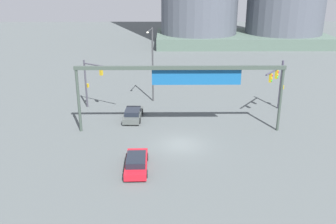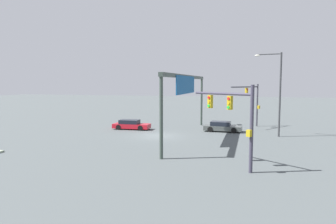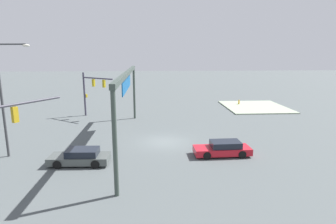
# 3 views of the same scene
# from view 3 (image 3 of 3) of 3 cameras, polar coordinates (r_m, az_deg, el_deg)

# --- Properties ---
(ground_plane) EXTENTS (201.99, 201.99, 0.00)m
(ground_plane) POSITION_cam_3_polar(r_m,az_deg,el_deg) (26.86, -0.75, -6.10)
(ground_plane) COLOR #4D5354
(sidewalk_corner) EXTENTS (10.10, 9.10, 0.15)m
(sidewalk_corner) POSITION_cam_3_polar(r_m,az_deg,el_deg) (45.41, 17.24, 1.01)
(sidewalk_corner) COLOR #93A087
(sidewalk_corner) RESTS_ON ground
(traffic_signal_near_corner) EXTENTS (3.44, 4.32, 5.77)m
(traffic_signal_near_corner) POSITION_cam_3_polar(r_m,az_deg,el_deg) (37.87, -15.40, 4.72)
(traffic_signal_near_corner) COLOR #3A3748
(traffic_signal_near_corner) RESTS_ON ground
(streetlamp_curved_arm) EXTENTS (0.74, 2.88, 9.12)m
(streetlamp_curved_arm) POSITION_cam_3_polar(r_m,az_deg,el_deg) (25.42, -30.29, 3.41)
(streetlamp_curved_arm) COLOR #393A3D
(streetlamp_curved_arm) RESTS_ON ground
(overhead_sign_gantry) EXTENTS (20.36, 0.43, 6.70)m
(overhead_sign_gantry) POSITION_cam_3_polar(r_m,az_deg,el_deg) (26.15, -8.30, 5.84)
(overhead_sign_gantry) COLOR #38443D
(overhead_sign_gantry) RESTS_ON ground
(sedan_car_approaching) EXTENTS (2.01, 4.54, 1.21)m
(sedan_car_approaching) POSITION_cam_3_polar(r_m,az_deg,el_deg) (22.62, -17.40, -8.71)
(sedan_car_approaching) COLOR #474D4B
(sedan_car_approaching) RESTS_ON ground
(sedan_car_waiting_far) EXTENTS (1.91, 4.68, 1.21)m
(sedan_car_waiting_far) POSITION_cam_3_polar(r_m,az_deg,el_deg) (23.80, 11.10, -7.32)
(sedan_car_waiting_far) COLOR red
(sedan_car_waiting_far) RESTS_ON ground
(fire_hydrant_on_curb) EXTENTS (0.33, 0.22, 0.71)m
(fire_hydrant_on_curb) POSITION_cam_3_polar(r_m,az_deg,el_deg) (46.66, 14.22, 1.99)
(fire_hydrant_on_curb) COLOR gold
(fire_hydrant_on_curb) RESTS_ON sidewalk_corner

